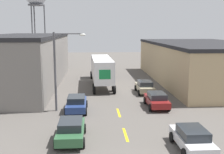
{
  "coord_description": "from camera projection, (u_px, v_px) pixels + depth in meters",
  "views": [
    {
      "loc": [
        -2.33,
        -12.98,
        7.61
      ],
      "look_at": [
        -0.23,
        17.33,
        2.41
      ],
      "focal_mm": 45.0,
      "sensor_mm": 36.0,
      "label": 1
    }
  ],
  "objects": [
    {
      "name": "warehouse_right",
      "position": [
        203.0,
        62.0,
        41.13
      ],
      "size": [
        14.04,
        27.66,
        5.71
      ],
      "color": "tan",
      "rests_on": "ground_plane"
    },
    {
      "name": "warehouse_left",
      "position": [
        25.0,
        60.0,
        38.73
      ],
      "size": [
        9.49,
        28.1,
        6.84
      ],
      "color": "slate",
      "rests_on": "ground_plane"
    },
    {
      "name": "semi_truck",
      "position": [
        101.0,
        68.0,
        38.66
      ],
      "size": [
        3.11,
        13.53,
        3.85
      ],
      "rotation": [
        0.0,
        0.0,
        0.03
      ],
      "color": "navy",
      "rests_on": "ground_plane"
    },
    {
      "name": "parked_car_right_far",
      "position": [
        145.0,
        87.0,
        33.69
      ],
      "size": [
        1.99,
        4.3,
        1.48
      ],
      "color": "tan",
      "rests_on": "ground_plane"
    },
    {
      "name": "parked_car_left_far",
      "position": [
        76.0,
        103.0,
        26.13
      ],
      "size": [
        1.99,
        4.3,
        1.48
      ],
      "color": "navy",
      "rests_on": "ground_plane"
    },
    {
      "name": "parked_car_right_mid",
      "position": [
        157.0,
        100.0,
        27.48
      ],
      "size": [
        1.99,
        4.3,
        1.48
      ],
      "color": "maroon",
      "rests_on": "ground_plane"
    },
    {
      "name": "street_lamp",
      "position": [
        59.0,
        65.0,
        25.79
      ],
      "size": [
        2.96,
        0.32,
        7.35
      ],
      "color": "#4C4C51",
      "rests_on": "ground_plane"
    },
    {
      "name": "parked_car_left_near",
      "position": [
        71.0,
        130.0,
        19.28
      ],
      "size": [
        1.99,
        4.3,
        1.48
      ],
      "color": "#2D5B38",
      "rests_on": "ground_plane"
    },
    {
      "name": "parked_car_right_near",
      "position": [
        192.0,
        138.0,
        17.74
      ],
      "size": [
        1.99,
        4.3,
        1.48
      ],
      "color": "silver",
      "rests_on": "ground_plane"
    },
    {
      "name": "road_centerline",
      "position": [
        125.0,
        135.0,
        20.47
      ],
      "size": [
        0.2,
        13.61,
        0.01
      ],
      "color": "gold",
      "rests_on": "ground_plane"
    }
  ]
}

